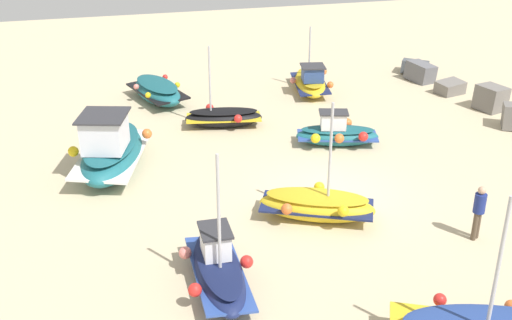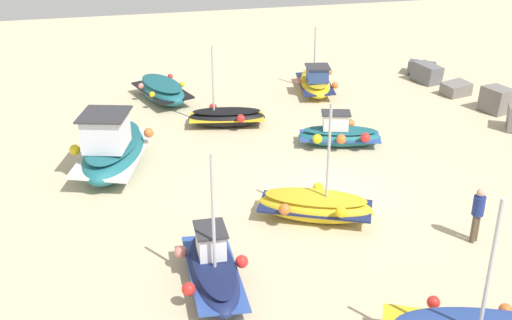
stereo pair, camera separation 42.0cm
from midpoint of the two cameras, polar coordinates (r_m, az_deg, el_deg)
ground_plane at (r=20.08m, az=6.32°, el=-3.03°), size 58.85×58.85×0.00m
fishing_boat_0 at (r=28.28m, az=-9.29°, el=6.15°), size 3.88×2.48×0.93m
fishing_boat_2 at (r=23.52m, az=6.78°, el=2.38°), size 2.02×3.22×1.31m
fishing_boat_3 at (r=29.35m, az=4.49°, el=7.04°), size 3.88×2.11×2.94m
fishing_boat_4 at (r=15.63m, az=-4.21°, el=-9.71°), size 3.53×1.75×3.65m
fishing_boat_5 at (r=21.75m, az=-13.43°, el=0.88°), size 4.86×3.12×2.27m
fishing_boat_6 at (r=18.43m, az=4.84°, el=-4.08°), size 2.54×3.55×3.62m
fishing_boat_8 at (r=25.17m, az=-3.41°, el=3.87°), size 1.91×3.22×3.27m
person_walking at (r=18.13m, az=18.78°, el=-4.21°), size 0.32×0.32×1.60m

